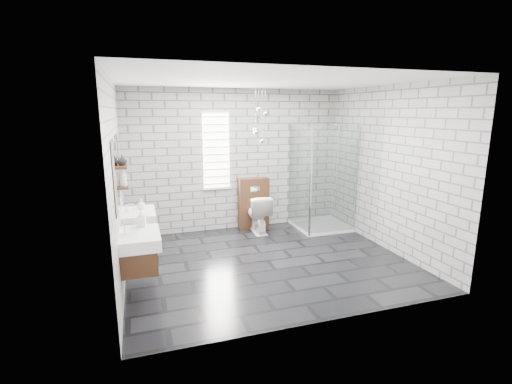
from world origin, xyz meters
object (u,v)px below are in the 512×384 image
vanity_right (136,217)px  shower_enclosure (320,204)px  cistern_panel (253,203)px  vanity_left (136,241)px  toilet (258,213)px

vanity_right → shower_enclosure: (3.41, 0.75, -0.25)m
cistern_panel → shower_enclosure: (1.19, -0.52, 0.00)m
vanity_right → vanity_left: bearing=-90.0°
cistern_panel → shower_enclosure: shower_enclosure is taller
vanity_left → cistern_panel: (2.22, 2.32, -0.26)m
cistern_panel → toilet: size_ratio=1.38×
vanity_left → shower_enclosure: shower_enclosure is taller
shower_enclosure → toilet: size_ratio=2.79×
vanity_left → vanity_right: (0.00, 1.05, 0.00)m
shower_enclosure → toilet: shower_enclosure is taller
vanity_left → toilet: bearing=42.4°
vanity_right → toilet: 2.45m
toilet → shower_enclosure: bearing=172.6°
vanity_left → shower_enclosure: bearing=27.9°
vanity_left → toilet: size_ratio=2.16×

